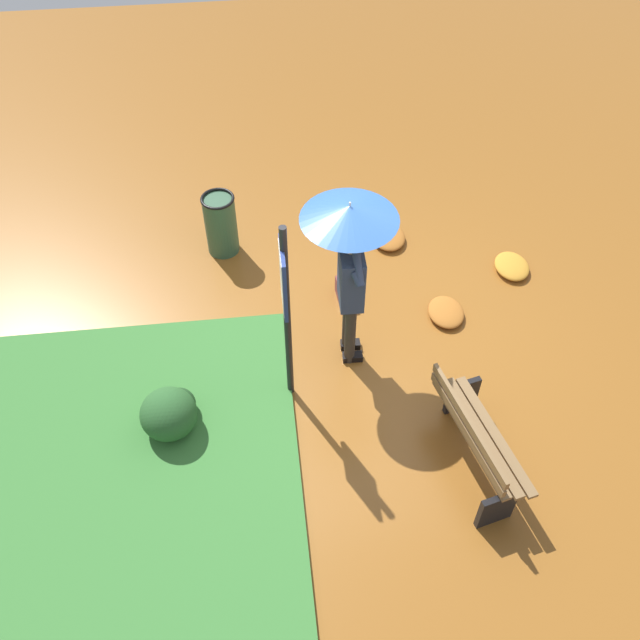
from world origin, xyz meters
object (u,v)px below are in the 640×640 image
handbag (343,290)px  park_bench (477,439)px  info_sign_post (285,298)px  trash_bin (221,224)px  person_with_umbrella (350,246)px

handbag → park_bench: (-2.37, -0.96, 0.28)m
info_sign_post → trash_bin: size_ratio=2.76×
person_with_umbrella → handbag: bearing=-5.2°
handbag → person_with_umbrella: bearing=174.8°
info_sign_post → person_with_umbrella: bearing=-52.2°
person_with_umbrella → info_sign_post: info_sign_post is taller
trash_bin → park_bench: bearing=-145.1°
handbag → trash_bin: trash_bin is taller
info_sign_post → handbag: (1.31, -0.75, -1.32)m
info_sign_post → handbag: info_sign_post is taller
person_with_umbrella → trash_bin: bearing=36.3°
park_bench → trash_bin: trash_bin is taller
person_with_umbrella → park_bench: bearing=-146.9°
trash_bin → handbag: bearing=-126.3°
handbag → park_bench: size_ratio=0.26×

